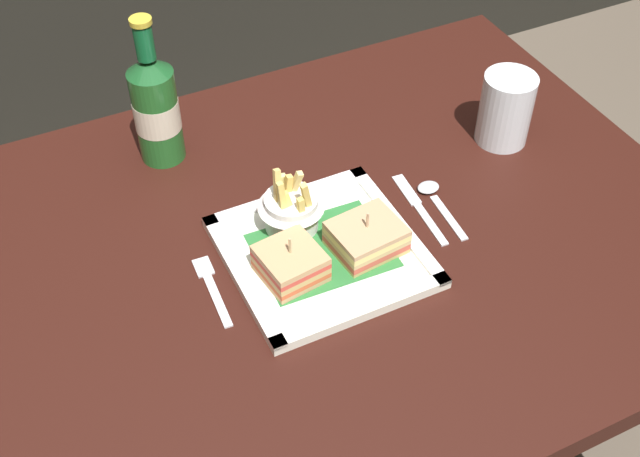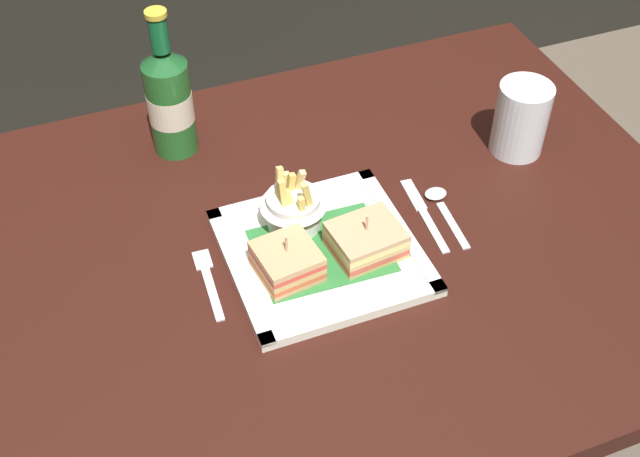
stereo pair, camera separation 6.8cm
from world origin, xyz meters
name	(u,v)px [view 1 (the left image)]	position (x,y,z in m)	size (l,w,h in m)	color
dining_table	(318,285)	(0.00, 0.00, 0.64)	(1.15, 0.86, 0.74)	black
square_plate	(322,252)	(-0.01, -0.03, 0.75)	(0.27, 0.27, 0.02)	white
sandwich_half_left	(291,264)	(-0.07, -0.05, 0.78)	(0.09, 0.09, 0.07)	tan
sandwich_half_right	(366,237)	(0.05, -0.05, 0.77)	(0.10, 0.09, 0.07)	tan
fries_cup	(291,207)	(-0.03, 0.03, 0.79)	(0.10, 0.10, 0.10)	white
beer_bottle	(156,107)	(-0.14, 0.29, 0.84)	(0.07, 0.07, 0.25)	#216025
water_glass	(505,113)	(0.38, 0.08, 0.79)	(0.09, 0.09, 0.12)	silver
fork	(212,286)	(-0.17, -0.02, 0.74)	(0.03, 0.13, 0.00)	silver
knife	(418,206)	(0.17, 0.00, 0.74)	(0.03, 0.16, 0.00)	silver
spoon	(434,195)	(0.20, 0.01, 0.75)	(0.03, 0.13, 0.01)	silver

